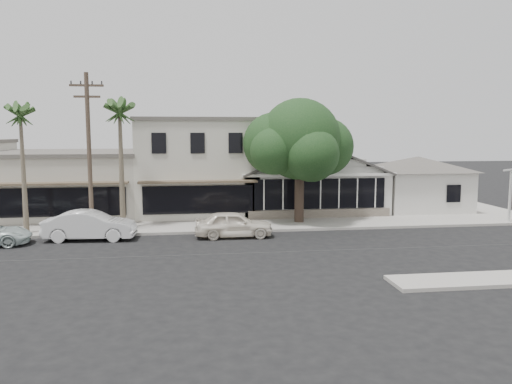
{
  "coord_description": "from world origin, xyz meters",
  "views": [
    {
      "loc": [
        -3.64,
        -23.27,
        5.79
      ],
      "look_at": [
        0.38,
        6.0,
        2.23
      ],
      "focal_mm": 35.0,
      "sensor_mm": 36.0,
      "label": 1
    }
  ],
  "objects": [
    {
      "name": "car_1",
      "position": [
        -8.91,
        4.13,
        0.79
      ],
      "size": [
        4.91,
        1.98,
        1.59
      ],
      "primitive_type": "imported",
      "rotation": [
        0.0,
        0.0,
        1.51
      ],
      "color": "silver",
      "rests_on": "ground"
    },
    {
      "name": "utility_pole",
      "position": [
        -9.0,
        5.2,
        4.79
      ],
      "size": [
        1.8,
        0.24,
        9.0
      ],
      "color": "brown",
      "rests_on": "ground"
    },
    {
      "name": "side_cottage",
      "position": [
        13.2,
        11.5,
        1.5
      ],
      "size": [
        6.0,
        6.0,
        3.0
      ],
      "primitive_type": "cube",
      "color": "silver",
      "rests_on": "ground"
    },
    {
      "name": "row_building_midnear",
      "position": [
        -12.0,
        13.5,
        2.1
      ],
      "size": [
        10.0,
        10.0,
        4.2
      ],
      "primitive_type": "cube",
      "color": "beige",
      "rests_on": "ground"
    },
    {
      "name": "palm_mid",
      "position": [
        -12.69,
        5.85,
        6.65
      ],
      "size": [
        2.15,
        2.15,
        7.71
      ],
      "color": "#726651",
      "rests_on": "ground"
    },
    {
      "name": "corner_shop",
      "position": [
        5.0,
        12.47,
        2.62
      ],
      "size": [
        10.4,
        8.6,
        5.1
      ],
      "color": "silver",
      "rests_on": "ground"
    },
    {
      "name": "car_0",
      "position": [
        -1.17,
        3.78,
        0.73
      ],
      "size": [
        4.31,
        1.77,
        1.46
      ],
      "primitive_type": "imported",
      "rotation": [
        0.0,
        0.0,
        1.56
      ],
      "color": "white",
      "rests_on": "ground"
    },
    {
      "name": "sidewalk_north",
      "position": [
        -8.0,
        6.75,
        0.07
      ],
      "size": [
        90.0,
        3.5,
        0.15
      ],
      "primitive_type": "cube",
      "color": "#9E9991",
      "rests_on": "ground"
    },
    {
      "name": "row_building_near",
      "position": [
        -3.0,
        13.5,
        3.25
      ],
      "size": [
        8.0,
        10.0,
        6.5
      ],
      "primitive_type": "cube",
      "color": "beige",
      "rests_on": "ground"
    },
    {
      "name": "palm_east",
      "position": [
        -7.49,
        6.64,
        6.93
      ],
      "size": [
        2.85,
        2.85,
        8.06
      ],
      "color": "#726651",
      "rests_on": "ground"
    },
    {
      "name": "ground",
      "position": [
        0.0,
        0.0,
        0.0
      ],
      "size": [
        140.0,
        140.0,
        0.0
      ],
      "primitive_type": "plane",
      "color": "black",
      "rests_on": "ground"
    },
    {
      "name": "shade_tree",
      "position": [
        3.23,
        7.42,
        5.19
      ],
      "size": [
        7.11,
        6.42,
        7.88
      ],
      "rotation": [
        0.0,
        0.0,
        -0.2
      ],
      "color": "#433428",
      "rests_on": "ground"
    }
  ]
}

